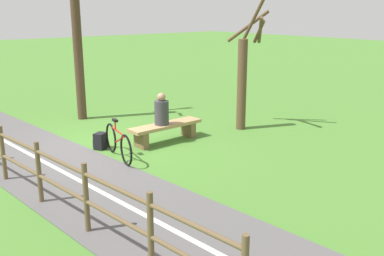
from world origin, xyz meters
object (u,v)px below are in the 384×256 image
(bicycle, at_px, (118,143))
(tree_far_left, at_px, (244,73))
(bench, at_px, (166,129))
(backpack, at_px, (100,141))
(tree_by_path, at_px, (77,38))
(person_seated, at_px, (162,111))

(bicycle, bearing_deg, tree_far_left, 102.32)
(bench, distance_m, bicycle, 1.57)
(backpack, distance_m, tree_by_path, 3.86)
(bench, xyz_separation_m, bicycle, (1.54, 0.34, 0.03))
(person_seated, height_order, tree_by_path, tree_by_path)
(person_seated, xyz_separation_m, bicycle, (1.42, 0.34, -0.44))
(bicycle, bearing_deg, bench, 114.56)
(backpack, bearing_deg, tree_by_path, -108.53)
(tree_far_left, bearing_deg, bicycle, 0.18)
(tree_by_path, bearing_deg, person_seated, 96.33)
(tree_by_path, height_order, tree_far_left, tree_by_path)
(person_seated, bearing_deg, bench, 180.00)
(person_seated, xyz_separation_m, tree_far_left, (-2.50, 0.32, 0.72))
(person_seated, bearing_deg, tree_far_left, 171.23)
(tree_by_path, bearing_deg, bicycle, 75.13)
(tree_by_path, xyz_separation_m, tree_far_left, (-2.89, 3.86, -0.86))
(person_seated, bearing_deg, backpack, -21.88)
(bench, bearing_deg, bicycle, 11.01)
(bicycle, relative_size, tree_by_path, 0.31)
(tree_far_left, bearing_deg, person_seated, -7.36)
(person_seated, distance_m, tree_by_path, 3.89)
(bicycle, bearing_deg, backpack, -169.10)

